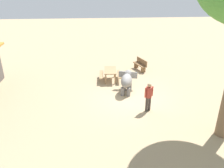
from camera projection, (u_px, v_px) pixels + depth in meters
ground_plane at (131, 98)px, 13.71m from camera, size 60.00×60.00×0.00m
elephant at (127, 80)px, 14.15m from camera, size 1.78×1.25×1.22m
person_handler at (149, 95)px, 12.02m from camera, size 0.32×0.48×1.62m
wooden_bench at (141, 64)px, 17.70m from camera, size 1.45×0.86×0.88m
picnic_table_near at (110, 72)px, 15.85m from camera, size 1.57×1.55×0.78m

